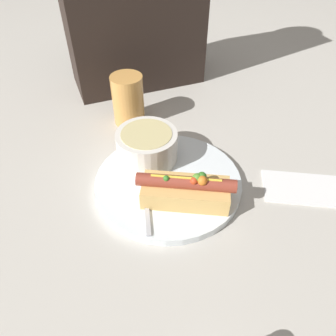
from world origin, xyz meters
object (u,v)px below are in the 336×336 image
at_px(soup_bowl, 147,145).
at_px(spoon, 145,181).
at_px(hot_dog, 186,190).
at_px(drinking_glass, 128,100).

distance_m(soup_bowl, spoon, 0.08).
distance_m(hot_dog, drinking_glass, 0.29).
bearing_deg(drinking_glass, hot_dog, -86.34).
relative_size(soup_bowl, drinking_glass, 1.04).
height_order(soup_bowl, spoon, soup_bowl).
relative_size(hot_dog, spoon, 0.99).
height_order(soup_bowl, drinking_glass, drinking_glass).
distance_m(hot_dog, soup_bowl, 0.13).
bearing_deg(soup_bowl, hot_dog, -78.44).
distance_m(soup_bowl, drinking_glass, 0.16).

